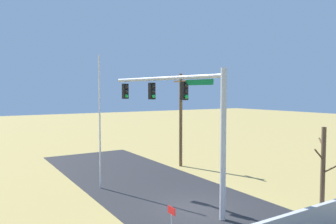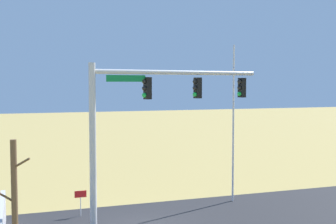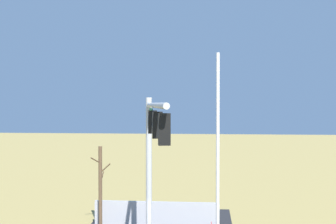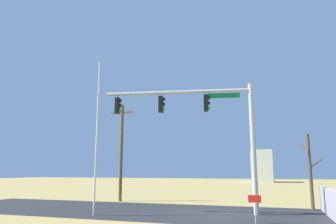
{
  "view_description": "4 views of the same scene",
  "coord_description": "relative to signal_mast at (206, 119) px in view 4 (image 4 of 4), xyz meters",
  "views": [
    {
      "loc": [
        13.43,
        -10.02,
        5.99
      ],
      "look_at": [
        -2.54,
        -0.03,
        4.88
      ],
      "focal_mm": 34.9,
      "sensor_mm": 36.0,
      "label": 1
    },
    {
      "loc": [
        4.9,
        18.27,
        6.31
      ],
      "look_at": [
        -1.77,
        -1.42,
        4.97
      ],
      "focal_mm": 47.71,
      "sensor_mm": 36.0,
      "label": 2
    },
    {
      "loc": [
        -18.71,
        -2.65,
        6.87
      ],
      "look_at": [
        -2.14,
        -1.14,
        6.54
      ],
      "focal_mm": 47.42,
      "sensor_mm": 36.0,
      "label": 3
    },
    {
      "loc": [
        3.17,
        -17.82,
        2.28
      ],
      "look_at": [
        -2.62,
        -0.74,
        5.64
      ],
      "focal_mm": 33.93,
      "sensor_mm": 36.0,
      "label": 4
    }
  ],
  "objects": [
    {
      "name": "ground_plane",
      "position": [
        0.48,
        0.34,
        -5.16
      ],
      "size": [
        160.0,
        160.0,
        0.0
      ],
      "primitive_type": "plane",
      "color": "#9E894C"
    },
    {
      "name": "road_surface",
      "position": [
        -3.52,
        0.34,
        -5.16
      ],
      "size": [
        28.0,
        8.0,
        0.01
      ],
      "primitive_type": "cube",
      "color": "#232326",
      "rests_on": "ground_plane"
    },
    {
      "name": "sidewalk_corner",
      "position": [
        3.49,
        0.49,
        -5.16
      ],
      "size": [
        6.0,
        6.0,
        0.01
      ],
      "primitive_type": "cube",
      "color": "#B7B5AD",
      "rests_on": "ground_plane"
    },
    {
      "name": "retaining_fence",
      "position": [
        6.08,
        0.55,
        -4.46
      ],
      "size": [
        0.2,
        6.95,
        1.4
      ],
      "primitive_type": "cube",
      "color": "#A8A8AD",
      "rests_on": "ground_plane"
    },
    {
      "name": "signal_mast",
      "position": [
        0.0,
        0.0,
        0.0
      ],
      "size": [
        8.41,
        1.86,
        7.14
      ],
      "color": "#B2B5BA",
      "rests_on": "ground_plane"
    },
    {
      "name": "flagpole",
      "position": [
        -5.45,
        -2.58,
        -1.0
      ],
      "size": [
        0.1,
        0.1,
        8.32
      ],
      "primitive_type": "cylinder",
      "color": "silver",
      "rests_on": "ground_plane"
    },
    {
      "name": "utility_pole",
      "position": [
        -7.94,
        5.2,
        -1.24
      ],
      "size": [
        1.9,
        0.26,
        7.52
      ],
      "color": "brown",
      "rests_on": "ground_plane"
    },
    {
      "name": "bare_tree",
      "position": [
        5.53,
        3.59,
        -2.85
      ],
      "size": [
        1.27,
        1.02,
        4.51
      ],
      "color": "brown",
      "rests_on": "ground_plane"
    },
    {
      "name": "open_sign",
      "position": [
        2.63,
        -2.46,
        -4.25
      ],
      "size": [
        0.56,
        0.04,
        1.22
      ],
      "color": "silver",
      "rests_on": "ground_plane"
    },
    {
      "name": "distant_building",
      "position": [
        0.83,
        52.09,
        -1.89
      ],
      "size": [
        4.3,
        6.69,
        6.53
      ],
      "primitive_type": "cube",
      "rotation": [
        0.0,
        0.0,
        1.56
      ],
      "color": "beige",
      "rests_on": "ground_plane"
    }
  ]
}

